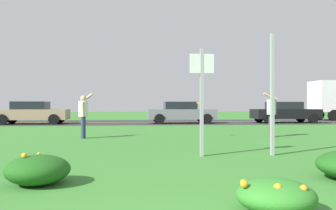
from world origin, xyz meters
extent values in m
plane|color=#387A2D|center=(0.00, 11.86, 0.00)|extent=(120.00, 120.00, 0.00)
cube|color=#2D2D30|center=(0.00, 23.72, 0.00)|extent=(120.00, 8.40, 0.01)
cube|color=yellow|center=(0.00, 23.72, 0.01)|extent=(120.00, 0.16, 0.00)
ellipsoid|color=#2D7526|center=(0.99, 2.10, 0.18)|extent=(0.85, 0.84, 0.36)
sphere|color=orange|center=(0.62, 2.05, 0.35)|extent=(0.07, 0.07, 0.07)
sphere|color=orange|center=(1.19, 1.87, 0.31)|extent=(0.07, 0.07, 0.07)
sphere|color=orange|center=(0.93, 1.88, 0.32)|extent=(0.08, 0.08, 0.08)
sphere|color=orange|center=(0.62, 2.03, 0.33)|extent=(0.08, 0.08, 0.08)
ellipsoid|color=#1E5619|center=(-1.91, 3.75, 0.22)|extent=(0.93, 0.93, 0.44)
sphere|color=gold|center=(-1.92, 3.89, 0.28)|extent=(0.06, 0.06, 0.06)
sphere|color=gold|center=(-2.07, 3.62, 0.45)|extent=(0.08, 0.08, 0.08)
sphere|color=gold|center=(-2.15, 3.95, 0.41)|extent=(0.05, 0.05, 0.05)
sphere|color=gold|center=(-2.18, 3.52, 0.28)|extent=(0.09, 0.09, 0.09)
sphere|color=gold|center=(-1.94, 3.90, 0.43)|extent=(0.05, 0.05, 0.05)
sphere|color=gold|center=(-1.83, 3.64, 0.24)|extent=(0.08, 0.08, 0.08)
sphere|color=yellow|center=(2.50, 3.59, 0.30)|extent=(0.07, 0.07, 0.07)
cube|color=#93969B|center=(1.04, 6.40, 1.24)|extent=(0.07, 0.10, 2.48)
cube|color=silver|center=(1.04, 6.37, 2.13)|extent=(0.56, 0.03, 0.44)
cube|color=#93969B|center=(2.72, 6.38, 1.42)|extent=(0.07, 0.10, 2.85)
cylinder|color=silver|center=(-2.29, 11.25, 1.06)|extent=(0.34, 0.34, 0.55)
sphere|color=tan|center=(-2.29, 11.25, 1.43)|extent=(0.21, 0.21, 0.21)
cylinder|color=navy|center=(-2.29, 11.33, 0.39)|extent=(0.14, 0.14, 0.78)
cylinder|color=navy|center=(-2.29, 11.16, 0.39)|extent=(0.14, 0.14, 0.78)
cylinder|color=tan|center=(-2.20, 11.44, 1.44)|extent=(0.47, 0.10, 0.38)
cylinder|color=tan|center=(-2.28, 11.05, 1.04)|extent=(0.11, 0.09, 0.52)
cylinder|color=#B2B2B7|center=(4.63, 11.10, 1.14)|extent=(0.34, 0.34, 0.59)
sphere|color=tan|center=(4.63, 11.10, 1.53)|extent=(0.21, 0.21, 0.21)
cylinder|color=#4C4742|center=(4.63, 11.01, 0.42)|extent=(0.14, 0.14, 0.84)
cylinder|color=#4C4742|center=(4.63, 11.18, 0.42)|extent=(0.14, 0.14, 0.84)
cylinder|color=tan|center=(4.52, 10.90, 1.51)|extent=(0.55, 0.10, 0.31)
cylinder|color=tan|center=(4.61, 11.30, 1.12)|extent=(0.11, 0.09, 0.56)
cylinder|color=red|center=(4.63, 11.10, 1.60)|extent=(0.22, 0.22, 0.07)
cylinder|color=red|center=(4.54, 11.10, 1.57)|extent=(0.14, 0.14, 0.02)
cylinder|color=orange|center=(1.91, 11.10, 1.27)|extent=(0.23, 0.23, 0.07)
torus|color=orange|center=(1.91, 11.10, 1.26)|extent=(0.24, 0.23, 0.07)
cube|color=#937F60|center=(-6.97, 21.83, 0.62)|extent=(4.50, 1.82, 0.66)
cube|color=black|center=(-7.07, 21.83, 1.19)|extent=(2.10, 1.64, 0.52)
cylinder|color=black|center=(-5.42, 22.72, 0.33)|extent=(0.66, 0.22, 0.66)
cylinder|color=black|center=(-5.42, 20.94, 0.33)|extent=(0.66, 0.22, 0.66)
cylinder|color=black|center=(-8.52, 22.72, 0.33)|extent=(0.66, 0.22, 0.66)
cylinder|color=black|center=(-8.52, 20.94, 0.33)|extent=(0.66, 0.22, 0.66)
cube|color=slate|center=(2.74, 21.83, 0.62)|extent=(4.50, 1.82, 0.66)
cube|color=black|center=(2.64, 21.83, 1.19)|extent=(2.10, 1.64, 0.52)
cylinder|color=black|center=(4.29, 22.72, 0.33)|extent=(0.66, 0.22, 0.66)
cylinder|color=black|center=(4.29, 20.94, 0.33)|extent=(0.66, 0.22, 0.66)
cylinder|color=black|center=(1.19, 22.72, 0.33)|extent=(0.66, 0.22, 0.66)
cylinder|color=black|center=(1.19, 20.94, 0.33)|extent=(0.66, 0.22, 0.66)
cube|color=black|center=(10.01, 21.83, 0.62)|extent=(4.50, 1.82, 0.66)
cube|color=black|center=(9.91, 21.83, 1.19)|extent=(2.10, 1.64, 0.52)
cylinder|color=black|center=(11.56, 22.72, 0.33)|extent=(0.66, 0.22, 0.66)
cylinder|color=black|center=(11.56, 20.94, 0.33)|extent=(0.66, 0.22, 0.66)
cylinder|color=black|center=(8.46, 22.72, 0.33)|extent=(0.66, 0.22, 0.66)
cylinder|color=black|center=(8.46, 20.94, 0.33)|extent=(0.66, 0.22, 0.66)
cylinder|color=black|center=(15.18, 26.71, 0.44)|extent=(0.88, 0.26, 0.88)
cylinder|color=black|center=(15.18, 24.51, 0.44)|extent=(0.88, 0.26, 0.88)
camera|label=1|loc=(-0.54, -1.54, 1.14)|focal=37.53mm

